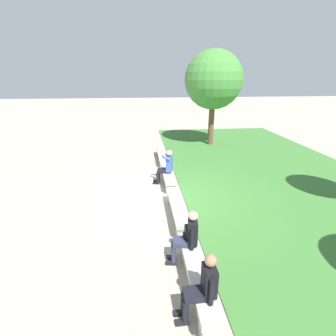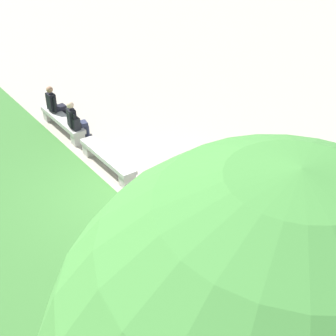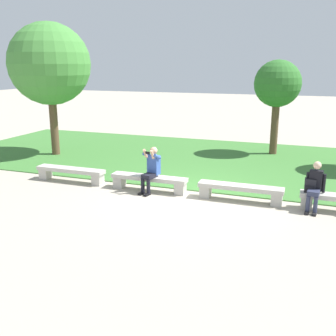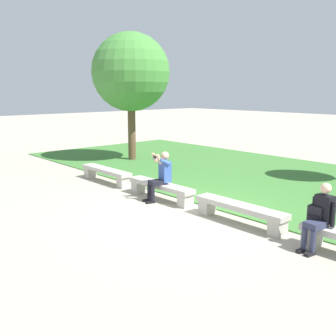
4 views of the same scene
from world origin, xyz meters
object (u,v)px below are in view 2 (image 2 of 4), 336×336
at_px(bench_near, 168,209).
at_px(bench_far, 63,122).
at_px(bench_mid, 107,159).
at_px(bench_main, 255,281).
at_px(person_photographer, 168,189).
at_px(backpack, 76,124).
at_px(person_companion, 55,104).
at_px(person_distant, 76,120).

distance_m(bench_near, bench_far, 5.38).
distance_m(bench_near, bench_mid, 2.69).
bearing_deg(bench_far, bench_mid, 180.00).
height_order(bench_main, bench_mid, same).
relative_size(person_photographer, backpack, 3.08).
bearing_deg(person_companion, bench_near, 179.36).
xyz_separation_m(bench_far, backpack, (-0.92, -0.00, 0.32)).
distance_m(person_photographer, person_companion, 5.86).
relative_size(bench_mid, backpack, 5.38).
bearing_deg(bench_main, bench_far, 0.00).
distance_m(bench_near, backpack, 4.47).
bearing_deg(bench_mid, bench_near, 180.00).
distance_m(bench_near, person_photographer, 0.45).
xyz_separation_m(person_photographer, person_companion, (5.86, 0.01, -0.06)).
xyz_separation_m(bench_near, person_companion, (5.97, -0.07, 0.36)).
bearing_deg(person_distant, bench_main, 179.48).
xyz_separation_m(bench_main, bench_mid, (5.38, 0.00, 0.00)).
bearing_deg(bench_far, person_companion, -6.36).
bearing_deg(bench_far, bench_main, 180.00).
height_order(person_photographer, backpack, person_photographer).
bearing_deg(bench_mid, person_photographer, -178.33).
bearing_deg(backpack, bench_mid, 179.94).
distance_m(bench_mid, backpack, 1.80).
distance_m(person_photographer, backpack, 4.35).
distance_m(person_distant, person_companion, 1.41).
relative_size(bench_main, bench_far, 1.00).
distance_m(bench_mid, person_distant, 1.91).
bearing_deg(bench_near, person_photographer, -33.36).
relative_size(bench_near, bench_mid, 1.00).
xyz_separation_m(bench_far, person_companion, (0.60, -0.07, 0.36)).
relative_size(bench_mid, person_photographer, 1.74).
distance_m(bench_far, person_companion, 0.70).
xyz_separation_m(bench_mid, person_photographer, (-2.58, -0.08, 0.43)).
bearing_deg(person_photographer, bench_far, 0.82).
relative_size(bench_main, bench_mid, 1.00).
bearing_deg(bench_main, bench_near, 0.00).
bearing_deg(backpack, person_photographer, -179.03).
bearing_deg(bench_mid, person_distant, -2.00).
height_order(bench_mid, person_companion, person_companion).
distance_m(bench_far, backpack, 0.97).
relative_size(bench_near, person_companion, 1.83).
height_order(person_companion, backpack, person_companion).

